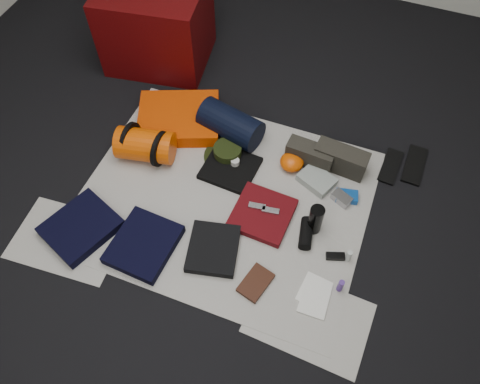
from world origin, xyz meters
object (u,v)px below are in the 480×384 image
(sleeping_pad, at_px, (179,118))
(compact_camera, at_px, (342,198))
(paperback_book, at_px, (256,283))
(navy_duffel, at_px, (231,124))
(water_bottle, at_px, (315,219))
(stuff_sack, at_px, (145,145))
(red_cabinet, at_px, (157,25))

(sleeping_pad, height_order, compact_camera, sleeping_pad)
(sleeping_pad, bearing_deg, paperback_book, -45.96)
(navy_duffel, distance_m, water_bottle, 0.81)
(stuff_sack, distance_m, compact_camera, 1.19)
(navy_duffel, height_order, paperback_book, navy_duffel)
(sleeping_pad, relative_size, water_bottle, 2.55)
(sleeping_pad, relative_size, compact_camera, 4.47)
(navy_duffel, relative_size, water_bottle, 1.97)
(water_bottle, xyz_separation_m, compact_camera, (0.10, 0.23, -0.08))
(water_bottle, bearing_deg, paperback_book, -114.01)
(compact_camera, bearing_deg, sleeping_pad, -165.29)
(red_cabinet, distance_m, water_bottle, 1.71)
(sleeping_pad, distance_m, paperback_book, 1.19)
(paperback_book, bearing_deg, sleeping_pad, 148.99)
(stuff_sack, relative_size, water_bottle, 1.70)
(stuff_sack, height_order, paperback_book, stuff_sack)
(water_bottle, bearing_deg, sleeping_pad, 156.64)
(sleeping_pad, xyz_separation_m, water_bottle, (1.01, -0.44, 0.05))
(navy_duffel, bearing_deg, water_bottle, -21.09)
(navy_duffel, xyz_separation_m, water_bottle, (0.67, -0.46, -0.00))
(paperback_book, bearing_deg, stuff_sack, 163.47)
(sleeping_pad, distance_m, water_bottle, 1.11)
(compact_camera, bearing_deg, stuff_sack, -149.93)
(red_cabinet, height_order, compact_camera, red_cabinet)
(navy_duffel, bearing_deg, sleeping_pad, -162.25)
(red_cabinet, bearing_deg, stuff_sack, -78.09)
(navy_duffel, xyz_separation_m, paperback_book, (0.48, -0.88, -0.09))
(navy_duffel, relative_size, compact_camera, 3.45)
(sleeping_pad, relative_size, navy_duffel, 1.30)
(navy_duffel, distance_m, paperback_book, 1.01)
(sleeping_pad, bearing_deg, water_bottle, -23.36)
(navy_duffel, height_order, water_bottle, navy_duffel)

